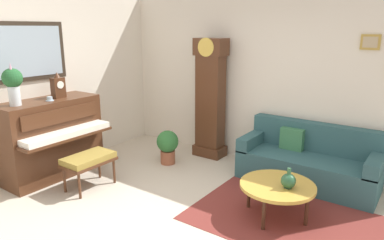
# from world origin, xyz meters

# --- Properties ---
(ground_plane) EXTENTS (6.40, 6.00, 0.10)m
(ground_plane) POSITION_xyz_m (0.00, 0.00, -0.05)
(ground_plane) COLOR beige
(wall_left) EXTENTS (0.13, 4.90, 2.80)m
(wall_left) POSITION_xyz_m (-2.60, -0.00, 1.41)
(wall_left) COLOR silver
(wall_left) RESTS_ON ground_plane
(wall_back) EXTENTS (5.30, 0.13, 2.80)m
(wall_back) POSITION_xyz_m (0.01, 2.40, 1.40)
(wall_back) COLOR silver
(wall_back) RESTS_ON ground_plane
(area_rug) EXTENTS (2.10, 1.50, 0.01)m
(area_rug) POSITION_xyz_m (1.08, 0.79, 0.00)
(area_rug) COLOR maroon
(area_rug) RESTS_ON ground_plane
(piano) EXTENTS (0.87, 1.44, 1.17)m
(piano) POSITION_xyz_m (-2.23, -0.00, 0.59)
(piano) COLOR #4C2B19
(piano) RESTS_ON ground_plane
(piano_bench) EXTENTS (0.42, 0.70, 0.48)m
(piano_bench) POSITION_xyz_m (-1.44, 0.03, 0.41)
(piano_bench) COLOR #4C2B19
(piano_bench) RESTS_ON ground_plane
(grandfather_clock) EXTENTS (0.52, 0.34, 2.03)m
(grandfather_clock) POSITION_xyz_m (-0.77, 2.10, 0.96)
(grandfather_clock) COLOR #4C2B19
(grandfather_clock) RESTS_ON ground_plane
(couch) EXTENTS (1.90, 0.80, 0.84)m
(couch) POSITION_xyz_m (0.99, 1.98, 0.31)
(couch) COLOR #2D565B
(couch) RESTS_ON ground_plane
(coffee_table) EXTENTS (0.88, 0.88, 0.41)m
(coffee_table) POSITION_xyz_m (1.00, 0.80, 0.38)
(coffee_table) COLOR gold
(coffee_table) RESTS_ON ground_plane
(mantel_clock) EXTENTS (0.13, 0.18, 0.38)m
(mantel_clock) POSITION_xyz_m (-2.23, 0.19, 1.34)
(mantel_clock) COLOR #4C2B19
(mantel_clock) RESTS_ON piano
(flower_vase) EXTENTS (0.26, 0.26, 0.58)m
(flower_vase) POSITION_xyz_m (-2.23, -0.47, 1.49)
(flower_vase) COLOR silver
(flower_vase) RESTS_ON piano
(teacup) EXTENTS (0.12, 0.12, 0.06)m
(teacup) POSITION_xyz_m (-2.14, -0.02, 1.20)
(teacup) COLOR #ADC6D6
(teacup) RESTS_ON piano
(green_jug) EXTENTS (0.17, 0.17, 0.24)m
(green_jug) POSITION_xyz_m (1.13, 0.77, 0.50)
(green_jug) COLOR #234C33
(green_jug) RESTS_ON coffee_table
(potted_plant) EXTENTS (0.36, 0.36, 0.56)m
(potted_plant) POSITION_xyz_m (-1.13, 1.37, 0.32)
(potted_plant) COLOR #935138
(potted_plant) RESTS_ON ground_plane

